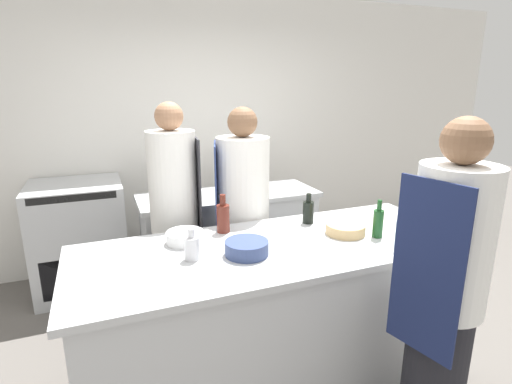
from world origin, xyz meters
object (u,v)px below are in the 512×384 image
Objects in this scene: bottle_water at (308,211)px; bottle_olive_oil at (378,222)px; chef_at_stove at (175,220)px; cup at (448,234)px; bottle_wine at (192,247)px; bottle_sauce at (223,217)px; bowl_prep_small at (345,229)px; oven_range at (80,237)px; chef_at_prep_near at (444,295)px; bottle_cooking_oil at (423,224)px; bowl_ceramic_blue at (247,248)px; bowl_mixing_large at (185,237)px; bottle_vinegar at (403,234)px; chef_at_pass_far at (243,220)px.

bottle_olive_oil is at bearing -55.01° from bottle_water.
cup is (1.52, -1.12, 0.07)m from chef_at_stove.
bottle_wine is 0.71× the size of bottle_sauce.
cup is at bearing -31.97° from bowl_prep_small.
bottle_olive_oil is at bearing -44.65° from oven_range.
chef_at_prep_near is 0.70m from bottle_cooking_oil.
bottle_sauce is 0.41m from bowl_ceramic_blue.
cup is (1.26, -0.26, -0.00)m from bowl_ceramic_blue.
bottle_sauce is at bearing 22.20° from chef_at_prep_near.
bottle_water is 0.85× the size of bowl_ceramic_blue.
chef_at_stove is 1.47m from bottle_olive_oil.
bowl_mixing_large is at bearing 162.26° from bottle_cooking_oil.
cup is at bearing -29.17° from bottle_olive_oil.
bottle_vinegar is 1.32m from bowl_mixing_large.
cup is at bearing -118.55° from chef_at_pass_far.
bottle_vinegar reaches higher than bowl_ceramic_blue.
oven_range is 2.83m from bottle_vinegar.
bottle_vinegar is 0.98× the size of bowl_ceramic_blue.
chef_at_pass_far is at bearing 51.40° from bottle_wine.
chef_at_stove is at bearing 20.32° from chef_at_prep_near.
chef_at_pass_far is 9.35× the size of bottle_wine.
chef_at_prep_near reaches higher than bottle_wine.
bottle_sauce is 0.62m from bottle_water.
bowl_mixing_large is (-0.04, -0.55, 0.07)m from chef_at_stove.
chef_at_prep_near is 1.56m from chef_at_pass_far.
bottle_sauce reaches higher than bowl_ceramic_blue.
chef_at_stove is at bearing 86.07° from bowl_mixing_large.
bottle_cooking_oil reaches higher than bottle_wine.
chef_at_pass_far is (0.50, -0.11, -0.03)m from chef_at_stove.
chef_at_stove is at bearing 149.48° from bottle_water.
oven_range is at bearing 137.54° from cup.
bowl_prep_small is at bearing -13.32° from bowl_mixing_large.
oven_range is at bearing 134.79° from bowl_prep_small.
bottle_vinegar is at bearing -37.29° from bottle_sauce.
bottle_water is at bearing 124.99° from bottle_olive_oil.
chef_at_prep_near is 0.69m from bottle_olive_oil.
bottle_wine is 1.03m from bowl_prep_small.
bottle_water is at bearing 113.90° from bowl_prep_small.
bowl_mixing_large is at bearing 2.11° from chef_at_stove.
chef_at_prep_near is 1.88m from chef_at_stove.
chef_at_pass_far reaches higher than bottle_vinegar.
bowl_mixing_large is (-1.18, 0.37, -0.06)m from bottle_olive_oil.
chef_at_pass_far is 1.44m from cup.
chef_at_pass_far is 6.64× the size of bottle_sauce.
bottle_sauce reaches higher than bowl_prep_small.
oven_range is at bearing 137.75° from bottle_water.
bowl_mixing_large is at bearing 153.30° from bottle_vinegar.
oven_range is 2.67m from bottle_olive_oil.
chef_at_pass_far reaches higher than bottle_olive_oil.
chef_at_pass_far reaches higher than bottle_water.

